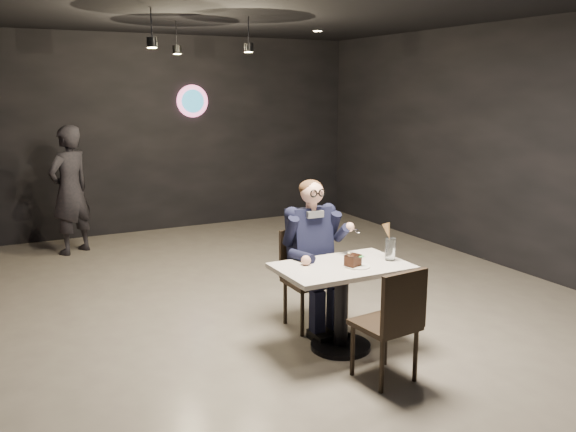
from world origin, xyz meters
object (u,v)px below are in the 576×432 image
chair_far (310,280)px  chair_near (385,322)px  passerby (70,190)px  main_table (341,307)px  seated_man (310,253)px  sundae_glass (390,249)px

chair_far → chair_near: 1.17m
chair_far → passerby: size_ratio=0.53×
main_table → chair_near: chair_near is taller
seated_man → sundae_glass: size_ratio=7.32×
main_table → sundae_glass: 0.65m
chair_near → seated_man: 1.20m
chair_near → seated_man: size_ratio=0.64×
chair_far → sundae_glass: sundae_glass is taller
chair_near → sundae_glass: 0.81m
main_table → chair_far: size_ratio=1.20×
chair_near → chair_far: bearing=84.3°
seated_man → passerby: bearing=112.6°
main_table → seated_man: 0.65m
chair_far → chair_near: same height
chair_near → seated_man: (0.00, 1.17, 0.26)m
sundae_glass → passerby: size_ratio=0.11×
sundae_glass → passerby: bearing=114.7°
chair_near → sundae_glass: sundae_glass is taller
passerby → chair_far: bearing=79.3°
seated_man → sundae_glass: seated_man is taller
chair_far → sundae_glass: 0.85m
chair_near → passerby: 5.20m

